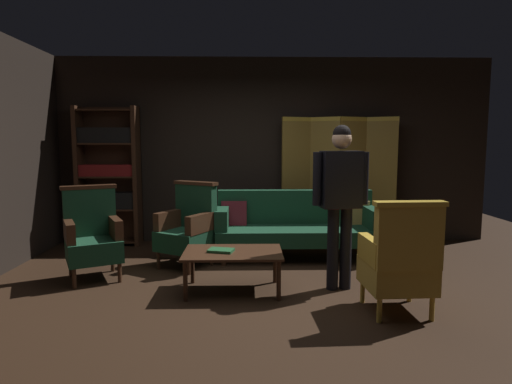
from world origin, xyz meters
TOP-DOWN VIEW (x-y plane):
  - ground_plane at (0.00, 0.00)m, footprint 10.00×10.00m
  - back_wall at (0.00, 2.45)m, footprint 7.20×0.10m
  - folding_screen at (1.26, 2.17)m, footprint 1.70×0.29m
  - bookshelf at (-2.15, 2.19)m, footprint 0.90×0.32m
  - velvet_couch at (0.55, 1.45)m, footprint 2.12×0.78m
  - coffee_table at (-0.25, 0.11)m, footprint 1.00×0.64m
  - armchair_gilt_accent at (1.24, -0.52)m, footprint 0.61×0.60m
  - armchair_wing_left at (-1.84, 0.58)m, footprint 0.78×0.77m
  - armchair_wing_right at (-0.83, 1.05)m, footprint 0.79×0.79m
  - standing_figure at (0.85, 0.16)m, footprint 0.59×0.26m
  - potted_plant at (-0.80, 1.75)m, footprint 0.47×0.47m
  - book_green_cloth at (-0.37, 0.10)m, footprint 0.28×0.22m

SIDE VIEW (x-z plane):
  - ground_plane at x=0.00m, z-range 0.00..0.00m
  - coffee_table at x=-0.25m, z-range 0.16..0.58m
  - book_green_cloth at x=-0.37m, z-range 0.42..0.45m
  - potted_plant at x=-0.80m, z-range 0.06..0.82m
  - velvet_couch at x=0.55m, z-range 0.01..0.89m
  - armchair_gilt_accent at x=1.24m, z-range -0.03..1.01m
  - armchair_wing_left at x=-1.84m, z-range -0.03..1.01m
  - armchair_wing_right at x=-0.83m, z-range -0.03..1.01m
  - folding_screen at x=1.26m, z-range 0.04..1.94m
  - standing_figure at x=0.85m, z-range 0.17..1.88m
  - bookshelf at x=-2.15m, z-range 0.04..2.09m
  - back_wall at x=0.00m, z-range 0.00..2.80m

